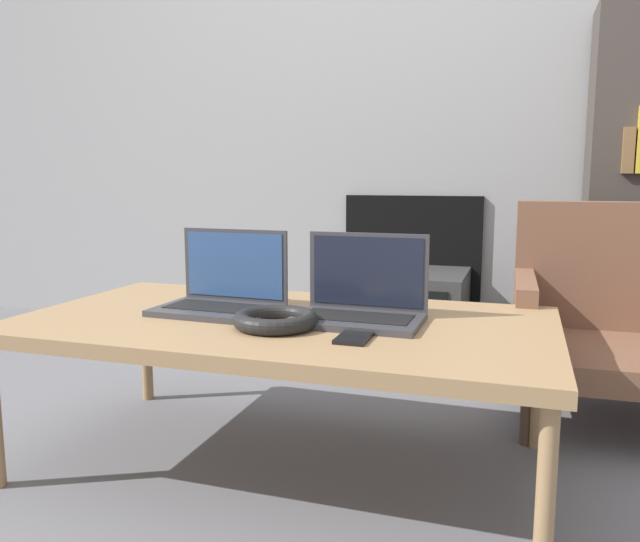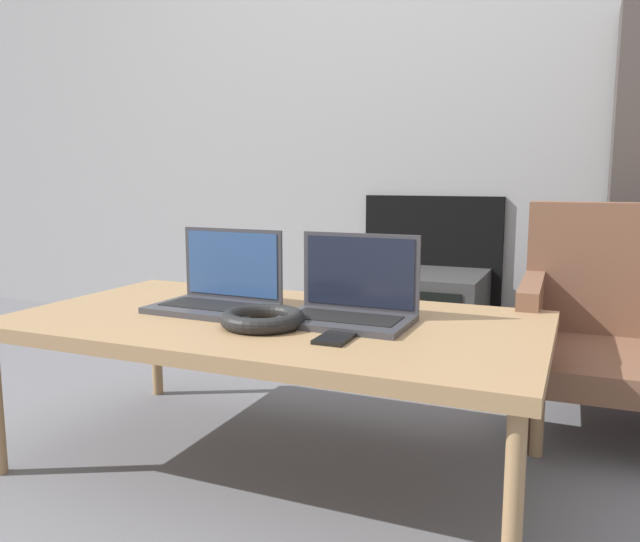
{
  "view_description": "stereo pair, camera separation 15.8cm",
  "coord_description": "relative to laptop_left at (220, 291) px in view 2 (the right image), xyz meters",
  "views": [
    {
      "loc": [
        0.58,
        -1.22,
        0.76
      ],
      "look_at": [
        0.0,
        0.54,
        0.48
      ],
      "focal_mm": 35.0,
      "sensor_mm": 36.0,
      "label": 1
    },
    {
      "loc": [
        0.72,
        -1.17,
        0.76
      ],
      "look_at": [
        0.0,
        0.54,
        0.48
      ],
      "focal_mm": 35.0,
      "sensor_mm": 36.0,
      "label": 2
    }
  ],
  "objects": [
    {
      "name": "ground_plane",
      "position": [
        0.19,
        -0.29,
        -0.45
      ],
      "size": [
        14.0,
        14.0,
        0.0
      ],
      "primitive_type": "plane",
      "color": "slate"
    },
    {
      "name": "wall_back",
      "position": [
        0.19,
        1.4,
        0.84
      ],
      "size": [
        7.0,
        0.08,
        2.6
      ],
      "color": "#999999",
      "rests_on": "ground_plane"
    },
    {
      "name": "table",
      "position": [
        0.19,
        -0.04,
        -0.08
      ],
      "size": [
        1.36,
        0.74,
        0.4
      ],
      "color": "#9E7A51",
      "rests_on": "ground_plane"
    },
    {
      "name": "laptop_left",
      "position": [
        0.0,
        0.0,
        0.0
      ],
      "size": [
        0.33,
        0.23,
        0.22
      ],
      "rotation": [
        0.0,
        0.0,
        -0.04
      ],
      "color": "#38383D",
      "rests_on": "table"
    },
    {
      "name": "laptop_right",
      "position": [
        0.39,
        0.0,
        0.0
      ],
      "size": [
        0.32,
        0.22,
        0.22
      ],
      "rotation": [
        0.0,
        0.0,
        -0.01
      ],
      "color": "#38383D",
      "rests_on": "table"
    },
    {
      "name": "headphones",
      "position": [
        0.21,
        -0.14,
        -0.03
      ],
      "size": [
        0.21,
        0.21,
        0.04
      ],
      "color": "black",
      "rests_on": "table"
    },
    {
      "name": "phone",
      "position": [
        0.42,
        -0.18,
        -0.04
      ],
      "size": [
        0.07,
        0.15,
        0.01
      ],
      "color": "black",
      "rests_on": "table"
    },
    {
      "name": "tv",
      "position": [
        0.28,
        1.12,
        -0.27
      ],
      "size": [
        0.54,
        0.46,
        0.36
      ],
      "color": "#383838",
      "rests_on": "ground_plane"
    },
    {
      "name": "armchair",
      "position": [
        1.07,
        0.63,
        -0.11
      ],
      "size": [
        0.65,
        0.59,
        0.68
      ],
      "rotation": [
        0.0,
        0.0,
        0.02
      ],
      "color": "brown",
      "rests_on": "ground_plane"
    }
  ]
}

